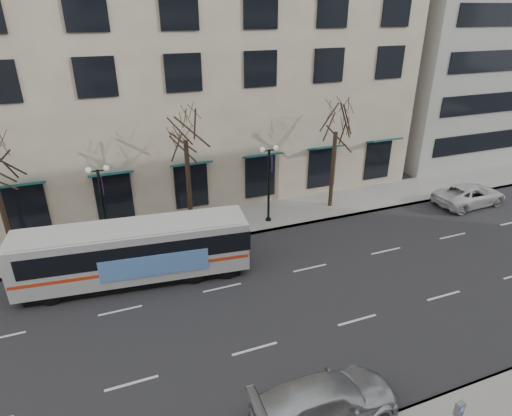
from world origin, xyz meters
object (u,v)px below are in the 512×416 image
lamp_post_right (269,181)px  city_bus (136,251)px  tree_far_right (337,118)px  white_pickup (470,195)px  pay_station (459,411)px  tree_far_mid (184,124)px  lamp_post_left (103,205)px  silver_car (326,401)px

lamp_post_right → city_bus: (-8.82, -3.58, -1.24)m
tree_far_right → white_pickup: bearing=-18.5°
lamp_post_right → pay_station: bearing=-91.1°
tree_far_mid → lamp_post_left: size_ratio=1.64×
lamp_post_left → lamp_post_right: bearing=0.0°
lamp_post_left → lamp_post_right: (10.00, 0.00, 0.00)m
city_bus → white_pickup: size_ratio=2.16×
tree_far_right → silver_car: tree_far_right is taller
tree_far_mid → lamp_post_left: (-4.99, -0.60, -3.96)m
lamp_post_right → pay_station: (-0.31, -16.57, -1.83)m
lamp_post_right → silver_car: 15.08m
white_pickup → city_bus: bearing=89.8°
tree_far_mid → city_bus: bearing=-132.4°
white_pickup → lamp_post_left: bearing=81.4°
tree_far_mid → city_bus: (-3.81, -4.18, -5.20)m
tree_far_mid → tree_far_right: 10.01m
tree_far_mid → pay_station: bearing=-74.7°
lamp_post_left → lamp_post_right: size_ratio=1.00×
tree_far_mid → lamp_post_left: tree_far_mid is taller
tree_far_right → lamp_post_right: (-4.99, -0.60, -3.48)m
silver_car → white_pickup: bearing=-55.8°
tree_far_right → lamp_post_left: tree_far_right is taller
lamp_post_left → lamp_post_right: same height
lamp_post_left → pay_station: 19.29m
silver_car → pay_station: bearing=-119.6°
tree_far_mid → tree_far_right: bearing=-0.0°
tree_far_mid → white_pickup: 20.73m
lamp_post_right → pay_station: 16.68m
lamp_post_right → tree_far_mid: bearing=173.2°
tree_far_mid → city_bus: 7.69m
lamp_post_left → silver_car: 15.79m
white_pickup → silver_car: bearing=120.0°
lamp_post_right → lamp_post_left: bearing=180.0°
lamp_post_left → tree_far_mid: bearing=6.9°
city_bus → silver_car: 11.92m
tree_far_mid → lamp_post_right: 6.41m
pay_station → tree_far_mid: bearing=99.5°
tree_far_mid → silver_car: bearing=-85.8°
lamp_post_left → silver_car: lamp_post_left is taller
lamp_post_left → white_pickup: (24.53, -2.59, -2.19)m
silver_car → white_pickup: silver_car is taller
tree_far_mid → silver_car: tree_far_mid is taller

